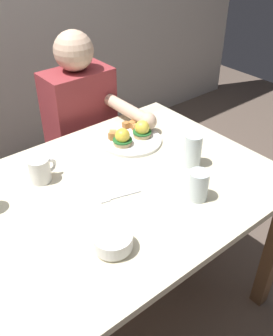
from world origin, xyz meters
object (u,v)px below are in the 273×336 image
(fruit_bowl, at_px, (113,242))
(diner_person, at_px, (84,127))
(fork, at_px, (118,197))
(water_glass_far, at_px, (193,152))
(dining_table, at_px, (117,208))
(coffee_mug, at_px, (40,169))
(water_glass_extra, at_px, (198,187))
(eggs_benedict_plate, at_px, (131,137))

(fruit_bowl, bearing_deg, diner_person, 63.13)
(fork, distance_m, water_glass_far, 0.36)
(dining_table, bearing_deg, water_glass_far, -13.61)
(diner_person, bearing_deg, dining_table, -111.41)
(dining_table, height_order, fork, fork)
(coffee_mug, height_order, water_glass_extra, water_glass_extra)
(fruit_bowl, height_order, water_glass_extra, water_glass_extra)
(water_glass_extra, bearing_deg, water_glass_far, 49.28)
(coffee_mug, bearing_deg, dining_table, -46.85)
(eggs_benedict_plate, xyz_separation_m, water_glass_extra, (-0.06, -0.45, 0.02))
(coffee_mug, distance_m, diner_person, 0.60)
(coffee_mug, xyz_separation_m, fork, (0.16, -0.26, -0.05))
(eggs_benedict_plate, height_order, water_glass_far, water_glass_far)
(water_glass_far, distance_m, water_glass_extra, 0.21)
(water_glass_far, height_order, water_glass_extra, water_glass_far)
(coffee_mug, distance_m, water_glass_extra, 0.59)
(coffee_mug, distance_m, fork, 0.31)
(fork, xyz_separation_m, water_glass_extra, (0.22, -0.18, 0.05))
(fruit_bowl, relative_size, diner_person, 0.11)
(fruit_bowl, relative_size, water_glass_far, 0.88)
(fork, xyz_separation_m, water_glass_far, (0.35, -0.02, 0.06))
(fruit_bowl, xyz_separation_m, fork, (0.16, 0.19, -0.03))
(water_glass_extra, bearing_deg, coffee_mug, 130.53)
(diner_person, bearing_deg, fruit_bowl, -116.87)
(fruit_bowl, distance_m, water_glass_far, 0.54)
(dining_table, distance_m, coffee_mug, 0.33)
(dining_table, relative_size, fork, 7.80)
(water_glass_far, relative_size, water_glass_extra, 1.22)
(eggs_benedict_plate, distance_m, fruit_bowl, 0.63)
(fork, relative_size, water_glass_far, 1.13)
(water_glass_extra, bearing_deg, diner_person, 86.50)
(fork, bearing_deg, fruit_bowl, -130.01)
(water_glass_extra, bearing_deg, eggs_benedict_plate, 82.60)
(coffee_mug, relative_size, diner_person, 0.10)
(dining_table, relative_size, water_glass_extra, 10.77)
(eggs_benedict_plate, height_order, fruit_bowl, eggs_benedict_plate)
(dining_table, relative_size, fruit_bowl, 10.00)
(dining_table, distance_m, fork, 0.13)
(diner_person, bearing_deg, eggs_benedict_plate, -88.83)
(eggs_benedict_plate, bearing_deg, diner_person, 91.17)
(coffee_mug, relative_size, water_glass_extra, 1.00)
(coffee_mug, xyz_separation_m, water_glass_extra, (0.38, -0.45, -0.00))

